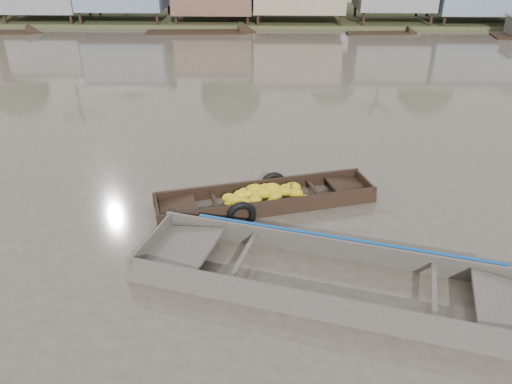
{
  "coord_description": "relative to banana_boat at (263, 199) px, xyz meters",
  "views": [
    {
      "loc": [
        0.55,
        -9.98,
        6.84
      ],
      "look_at": [
        0.21,
        1.12,
        0.8
      ],
      "focal_mm": 35.0,
      "sensor_mm": 36.0,
      "label": 1
    }
  ],
  "objects": [
    {
      "name": "ground",
      "position": [
        -0.37,
        -1.89,
        -0.18
      ],
      "size": [
        120.0,
        120.0,
        0.0
      ],
      "primitive_type": "plane",
      "color": "#4E443C",
      "rests_on": "ground"
    },
    {
      "name": "distant_boats",
      "position": [
        12.62,
        22.17,
        0.04
      ],
      "size": [
        48.47,
        14.36,
        1.38
      ],
      "color": "black",
      "rests_on": "ground"
    },
    {
      "name": "banana_boat",
      "position": [
        0.0,
        0.0,
        0.0
      ],
      "size": [
        6.15,
        3.07,
        0.84
      ],
      "rotation": [
        0.0,
        0.0,
        0.29
      ],
      "color": "black",
      "rests_on": "ground"
    },
    {
      "name": "viewer_boat",
      "position": [
        1.6,
        -3.45,
        -0.1
      ],
      "size": [
        8.86,
        4.39,
        0.69
      ],
      "rotation": [
        0.0,
        0.0,
        -0.26
      ],
      "color": "#3B3732",
      "rests_on": "ground"
    }
  ]
}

